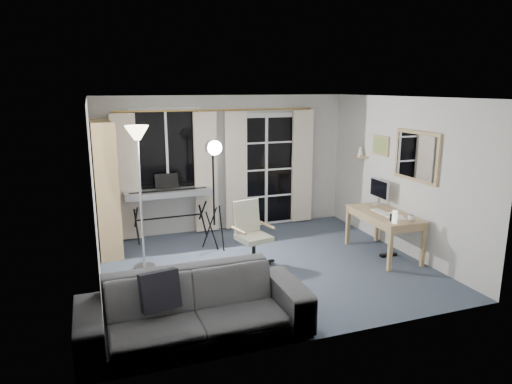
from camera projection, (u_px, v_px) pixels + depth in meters
floor at (265, 267)px, 6.59m from camera, size 4.50×4.00×0.02m
window at (166, 150)px, 7.72m from camera, size 1.20×0.08×1.40m
french_door at (266, 171)px, 8.42m from camera, size 1.32×0.09×2.11m
curtains at (220, 171)px, 8.02m from camera, size 3.60×0.07×2.13m
bookshelf at (103, 192)px, 6.96m from camera, size 0.38×0.97×2.05m
torchiere_lamp at (138, 155)px, 6.18m from camera, size 0.40×0.40×2.03m
keyboard_piano at (168, 194)px, 7.61m from camera, size 1.45×0.72×1.04m
studio_light at (214, 160)px, 6.93m from camera, size 0.31×0.36×1.80m
office_chair at (250, 228)px, 6.51m from camera, size 0.67×0.65×0.96m
desk at (384, 218)px, 6.94m from camera, size 0.66×1.27×0.67m
monitor at (379, 189)px, 7.34m from camera, size 0.16×0.48×0.42m
desk_clutter at (389, 226)px, 6.74m from camera, size 0.40×0.76×0.85m
mug at (412, 217)px, 6.49m from camera, size 0.11×0.09×0.11m
wall_mirror at (417, 156)px, 6.65m from camera, size 0.04×0.94×0.74m
framed_print at (381, 146)px, 7.47m from camera, size 0.03×0.42×0.32m
wall_shelf at (360, 153)px, 7.95m from camera, size 0.16×0.30×0.18m
sofa at (195, 297)px, 4.62m from camera, size 2.33×0.70×0.91m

